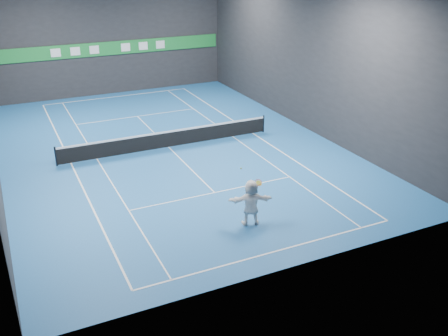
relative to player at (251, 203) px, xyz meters
name	(u,v)px	position (x,y,z in m)	size (l,w,h in m)	color
ground	(169,147)	(-0.16, 9.66, -0.99)	(26.00, 26.00, 0.00)	#1C5A9C
wall_back	(109,35)	(-0.16, 22.66, 3.51)	(18.00, 0.10, 9.00)	#242426
wall_front	(298,151)	(-0.16, -3.34, 3.51)	(18.00, 0.10, 9.00)	#242426
wall_right	(306,55)	(8.84, 9.66, 3.51)	(0.10, 26.00, 9.00)	#242426
baseline_near	(275,252)	(-0.16, -2.23, -0.99)	(10.98, 0.08, 0.01)	white
baseline_far	(117,96)	(-0.16, 21.55, -0.99)	(10.98, 0.08, 0.01)	white
sideline_doubles_left	(71,163)	(-5.65, 9.66, -0.99)	(0.08, 23.78, 0.01)	white
sideline_doubles_right	(253,133)	(5.33, 9.66, -0.99)	(0.08, 23.78, 0.01)	white
sideline_singles_left	(97,159)	(-4.27, 9.66, -0.99)	(0.06, 23.78, 0.01)	white
sideline_singles_right	(233,137)	(3.95, 9.66, -0.99)	(0.06, 23.78, 0.01)	white
service_line_near	(215,193)	(-0.16, 3.26, -0.99)	(8.23, 0.06, 0.01)	white
service_line_far	(137,116)	(-0.16, 16.06, -0.99)	(8.23, 0.06, 0.01)	white
center_service_line	(169,147)	(-0.16, 9.66, -0.99)	(0.06, 12.80, 0.01)	white
player	(251,203)	(0.00, 0.00, 0.00)	(1.83, 0.58, 1.98)	white
tennis_ball	(241,168)	(-0.38, 0.20, 1.52)	(0.07, 0.07, 0.07)	#C5CE22
tennis_net	(168,139)	(-0.16, 9.66, -0.45)	(12.50, 0.10, 1.07)	black
sponsor_banner	(110,48)	(-0.16, 22.59, 2.51)	(17.64, 0.11, 1.00)	#1D8534
tennis_racket	(258,184)	(0.32, 0.05, 0.76)	(0.41, 0.33, 0.61)	red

